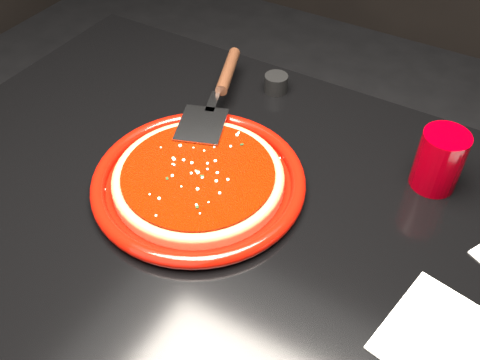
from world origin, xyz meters
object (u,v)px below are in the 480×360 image
(plate, at_px, (199,181))
(cup, at_px, (439,160))
(pizza_server, at_px, (217,94))
(table, at_px, (241,336))
(ramekin, at_px, (276,83))

(plate, height_order, cup, cup)
(pizza_server, bearing_deg, table, -69.92)
(table, distance_m, pizza_server, 0.49)
(table, distance_m, ramekin, 0.52)
(cup, xyz_separation_m, ramekin, (-0.34, 0.10, -0.03))
(table, relative_size, pizza_server, 3.59)
(cup, bearing_deg, plate, -148.29)
(plate, xyz_separation_m, ramekin, (-0.02, 0.30, 0.00))
(pizza_server, relative_size, cup, 3.25)
(table, relative_size, ramekin, 26.06)
(table, distance_m, plate, 0.40)
(plate, xyz_separation_m, pizza_server, (-0.08, 0.18, 0.03))
(plate, relative_size, pizza_server, 1.04)
(plate, distance_m, ramekin, 0.30)
(plate, relative_size, ramekin, 7.54)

